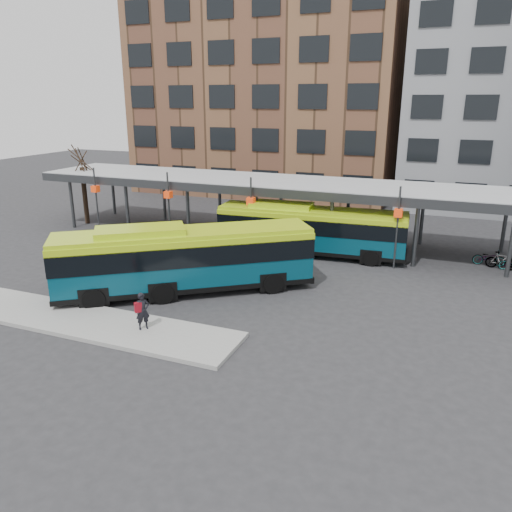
{
  "coord_description": "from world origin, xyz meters",
  "views": [
    {
      "loc": [
        8.76,
        -18.83,
        9.48
      ],
      "look_at": [
        -0.23,
        3.63,
        1.8
      ],
      "focal_mm": 35.0,
      "sensor_mm": 36.0,
      "label": 1
    }
  ],
  "objects_px": {
    "bus_rear": "(310,229)",
    "tree": "(85,193)",
    "pedestrian": "(142,311)",
    "bus_front": "(184,258)"
  },
  "relations": [
    {
      "from": "bus_rear",
      "to": "tree",
      "type": "bearing_deg",
      "value": 171.43
    },
    {
      "from": "pedestrian",
      "to": "bus_front",
      "type": "bearing_deg",
      "value": 50.29
    },
    {
      "from": "bus_rear",
      "to": "pedestrian",
      "type": "xyz_separation_m",
      "value": [
        -3.44,
        -13.34,
        -0.68
      ]
    },
    {
      "from": "bus_front",
      "to": "bus_rear",
      "type": "relative_size",
      "value": 1.01
    },
    {
      "from": "tree",
      "to": "bus_rear",
      "type": "height_order",
      "value": "tree"
    },
    {
      "from": "bus_rear",
      "to": "bus_front",
      "type": "bearing_deg",
      "value": -119.7
    },
    {
      "from": "pedestrian",
      "to": "tree",
      "type": "bearing_deg",
      "value": 88.01
    },
    {
      "from": "tree",
      "to": "bus_front",
      "type": "relative_size",
      "value": 0.47
    },
    {
      "from": "tree",
      "to": "bus_front",
      "type": "xyz_separation_m",
      "value": [
        14.56,
        -10.05,
        -0.6
      ]
    },
    {
      "from": "pedestrian",
      "to": "bus_rear",
      "type": "bearing_deg",
      "value": 27.74
    }
  ]
}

